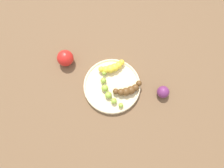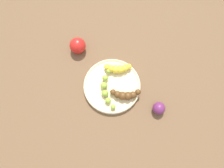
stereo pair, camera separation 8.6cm
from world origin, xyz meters
The scene contains 7 objects.
ground_plane centered at (0.00, 0.00, 0.00)m, with size 2.40×2.40×0.00m, color brown.
fruit_bowl centered at (0.00, 0.00, 0.01)m, with size 0.24×0.24×0.02m.
banana_green centered at (-0.03, 0.02, 0.03)m, with size 0.16×0.09×0.03m.
banana_overripe centered at (-0.03, -0.07, 0.04)m, with size 0.06×0.12×0.04m.
banana_yellow centered at (0.07, 0.00, 0.04)m, with size 0.06×0.11×0.04m.
apple_red centered at (0.12, 0.20, 0.04)m, with size 0.07×0.07×0.07m, color red.
plum_purple centered at (-0.04, -0.21, 0.03)m, with size 0.05×0.05×0.05m, color #662659.
Camera 1 is at (-0.26, 0.01, 0.86)m, focal length 32.93 mm.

